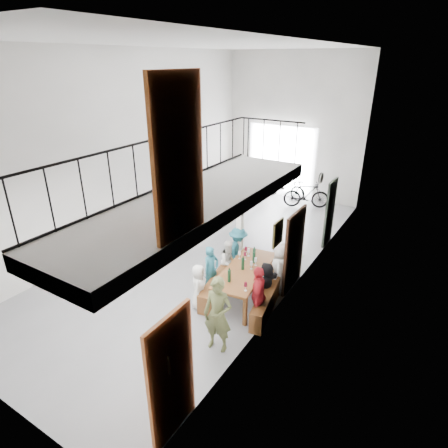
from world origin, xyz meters
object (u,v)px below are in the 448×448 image
Objects in this scene: tasting_table at (245,272)px; oak_barrel at (226,186)px; serving_counter at (248,179)px; bicycle_near at (284,187)px; host_standing at (218,315)px; side_bench at (171,214)px; bench_inner at (220,283)px.

tasting_table is 2.42× the size of oak_barrel.
serving_counter reaches higher than bicycle_near.
bicycle_near is (1.71, -0.06, -0.02)m from serving_counter.
host_standing reaches higher than bicycle_near.
side_bench is at bearing 153.32° from bicycle_near.
bench_inner is at bearing -165.16° from bicycle_near.
host_standing is at bearing -70.67° from bench_inner.
host_standing is 8.99m from bicycle_near.
tasting_table is 1.07× the size of bench_inner.
bicycle_near is at bearing 99.19° from tasting_table.
tasting_table is 7.25m from bicycle_near.
tasting_table is 0.80m from bench_inner.
bicycle_near is (-1.36, 7.01, 0.24)m from bench_inner.
side_bench is 4.86m from bicycle_near.
tasting_table is at bearing 93.27° from host_standing.
serving_counter reaches higher than oak_barrel.
tasting_table is at bearing -31.89° from side_bench.
side_bench is 0.92× the size of host_standing.
oak_barrel is 0.58× the size of host_standing.
host_standing is 0.87× the size of bicycle_near.
oak_barrel is at bearing -112.40° from serving_counter.
host_standing reaches higher than side_bench.
serving_counter is 1.03× the size of bicycle_near.
bench_inner reaches higher than side_bench.
serving_counter reaches higher than side_bench.
tasting_table is at bearing -6.84° from bench_inner.
side_bench is 0.80× the size of bicycle_near.
tasting_table is 1.41× the size of host_standing.
bench_inner is 6.88m from oak_barrel.
serving_counter is 1.71m from bicycle_near.
oak_barrel is at bearing 108.56° from bench_inner.
oak_barrel is 2.34m from bicycle_near.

